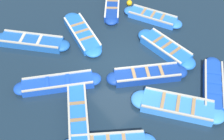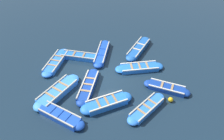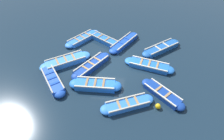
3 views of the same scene
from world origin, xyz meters
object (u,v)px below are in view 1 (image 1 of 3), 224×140
Objects in this scene: boat_tucked at (112,7)px; boat_bow_out at (147,75)px; boat_end_of_row at (31,42)px; boat_inner_gap at (177,107)px; boat_broadside at (82,34)px; boat_far_corner at (58,84)px; boat_near_quay at (152,17)px; boat_outer_right at (78,114)px; boat_centre at (213,85)px; boat_alongside at (166,48)px; buoy_orange_near at (129,3)px.

boat_bow_out reaches higher than boat_tucked.
boat_end_of_row is 1.19× the size of boat_tucked.
boat_broadside is at bearing 5.33° from boat_inner_gap.
boat_bow_out is 0.96× the size of boat_far_corner.
boat_tucked is (2.03, 1.15, 0.01)m from boat_near_quay.
boat_end_of_row reaches higher than boat_outer_right.
boat_bow_out is 0.95× the size of boat_broadside.
boat_outer_right is 0.96× the size of boat_bow_out.
boat_centre reaches higher than boat_outer_right.
boat_end_of_row is 0.91× the size of boat_far_corner.
boat_broadside is (3.97, -2.84, -0.02)m from boat_outer_right.
boat_broadside is (2.11, -2.66, -0.02)m from boat_far_corner.
boat_alongside is 10.84× the size of buoy_orange_near.
boat_inner_gap is (-4.94, 3.15, 0.03)m from boat_near_quay.
buoy_orange_near is (1.75, 0.16, -0.01)m from boat_near_quay.
boat_centre is (-2.90, -0.04, -0.01)m from boat_alongside.
boat_inner_gap is 3.40m from boat_alongside.
boat_near_quay reaches higher than boat_broadside.
boat_end_of_row reaches higher than boat_broadside.
boat_tucked is 2.71m from boat_broadside.
boat_centre is 2.87m from boat_bow_out.
boat_far_corner is (4.17, 5.27, -0.01)m from boat_centre.
boat_end_of_row is 6.57m from boat_alongside.
boat_end_of_row is 8.78m from boat_centre.
boat_tucked is (6.98, -2.00, -0.02)m from boat_inner_gap.
boat_centre is 0.86× the size of boat_bow_out.
boat_centre is 9.56× the size of buoy_orange_near.
boat_tucked is (7.12, 0.04, -0.02)m from boat_centre.
boat_bow_out is at bearing 40.72° from boat_centre.
boat_centre is (-7.26, -4.94, 0.01)m from boat_end_of_row.
boat_inner_gap is 2.05m from boat_centre.
boat_centre is at bearing -94.12° from boat_inner_gap.
buoy_orange_near is at bearing -24.10° from boat_inner_gap.
boat_alongside is 0.97× the size of boat_bow_out.
boat_outer_right is 0.95× the size of boat_inner_gap.
boat_alongside is 4.25m from boat_broadside.
boat_far_corner is at bearing 98.21° from boat_near_quay.
boat_centre is at bearing 167.69° from boat_near_quay.
buoy_orange_near is at bearing -94.06° from boat_end_of_row.
boat_end_of_row reaches higher than boat_tucked.
boat_near_quay is 5.86m from boat_inner_gap.
boat_centre and boat_bow_out have the same top height.
boat_near_quay reaches higher than buoy_orange_near.
boat_centre reaches higher than boat_broadside.
boat_outer_right is 10.76× the size of buoy_orange_near.
boat_near_quay is at bearing -107.75° from boat_broadside.
boat_centre reaches higher than buoy_orange_near.
boat_alongside is 1.97m from boat_bow_out.
boat_far_corner is at bearing 128.44° from boat_broadside.
boat_outer_right is at bearing 66.97° from boat_centre.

